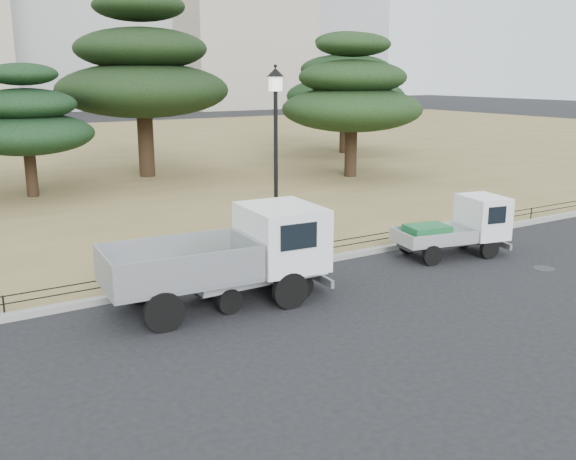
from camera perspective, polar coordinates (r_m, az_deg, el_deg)
ground at (r=15.80m, az=3.87°, el=-6.06°), size 220.00×220.00×0.00m
lawn at (r=43.82m, az=-20.33°, el=6.00°), size 120.00×56.00×0.15m
curb at (r=17.83m, az=-1.02°, el=-3.42°), size 120.00×0.25×0.16m
truck_large at (r=15.10m, az=-5.25°, el=-2.05°), size 5.29×2.44×2.24m
truck_kei_front at (r=15.71m, az=-2.07°, el=-2.75°), size 3.38×1.50×1.78m
truck_kei_rear at (r=19.84m, az=14.92°, el=0.27°), size 3.57×2.04×1.76m
street_lamp at (r=17.45m, az=-1.10°, el=8.53°), size 0.48×0.48×5.34m
pipe_fence at (r=17.85m, az=-1.28°, el=-2.20°), size 38.00×0.04×0.40m
manhole at (r=19.44m, az=21.80°, el=-3.20°), size 0.60×0.60×0.01m
pine_center_left at (r=29.58m, az=-22.25°, el=8.98°), size 5.54×5.54×5.63m
pine_center_right at (r=33.78m, az=-12.84°, el=13.56°), size 8.57×8.57×9.10m
pine_east_near at (r=33.15m, az=5.72°, el=11.88°), size 7.11×7.11×7.18m
pine_east_far at (r=43.30m, az=5.15°, el=12.82°), size 7.80×7.80×7.84m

